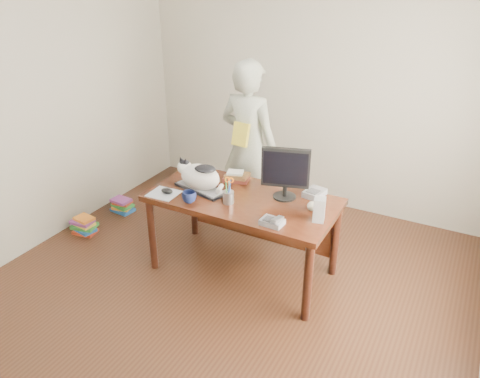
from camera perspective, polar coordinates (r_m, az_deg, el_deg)
name	(u,v)px	position (r m, az deg, el deg)	size (l,w,h in m)	color
room	(202,155)	(3.24, -4.60, 4.15)	(4.50, 4.50, 4.50)	black
desk	(247,209)	(4.10, 0.85, -2.41)	(1.60, 0.80, 0.75)	black
keyboard	(201,188)	(4.10, -4.81, 0.08)	(0.51, 0.29, 0.03)	black
cat	(199,175)	(4.06, -5.05, 1.69)	(0.48, 0.30, 0.27)	white
monitor	(286,171)	(3.86, 5.57, 2.23)	(0.39, 0.24, 0.45)	black
pen_cup	(228,196)	(3.85, -1.43, -0.82)	(0.11, 0.11, 0.24)	gray
mousepad	(164,194)	(4.07, -9.27, -0.55)	(0.25, 0.23, 0.01)	#B8BEC5
mouse	(167,191)	(4.07, -8.90, -0.22)	(0.11, 0.07, 0.04)	black
coffee_mug	(189,197)	(3.89, -6.23, -0.97)	(0.12, 0.12, 0.09)	black
phone	(273,222)	(3.56, 4.00, -3.98)	(0.18, 0.15, 0.08)	slate
speaker	(319,210)	(3.63, 9.64, -2.48)	(0.11, 0.11, 0.19)	gray
baseball	(312,206)	(3.79, 8.77, -2.07)	(0.08, 0.08, 0.08)	beige
book_stack	(237,176)	(4.26, -0.41, 1.54)	(0.26, 0.22, 0.08)	#451712
calculator	(315,193)	(4.03, 9.08, -0.49)	(0.17, 0.21, 0.06)	slate
person	(249,146)	(4.73, 1.07, 5.25)	(0.64, 0.42, 1.75)	beige
held_book	(241,134)	(4.53, 0.09, 6.67)	(0.17, 0.12, 0.23)	yellow
book_pile_a	(84,225)	(5.12, -18.45, -4.24)	(0.27, 0.22, 0.18)	#AC3018
book_pile_b	(122,205)	(5.44, -14.15, -1.94)	(0.26, 0.20, 0.15)	#1A53A1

